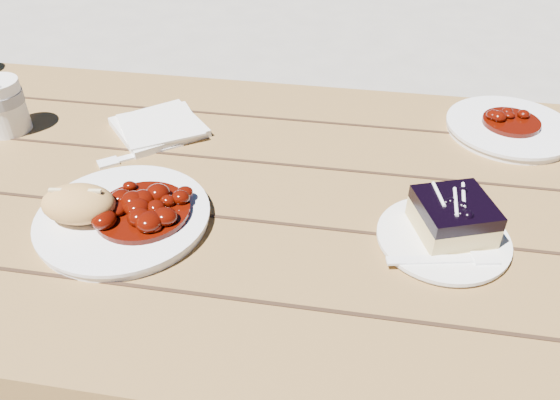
% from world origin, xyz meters
% --- Properties ---
extents(picnic_table, '(2.00, 1.55, 0.75)m').
position_xyz_m(picnic_table, '(0.00, -0.00, 0.59)').
color(picnic_table, brown).
rests_on(picnic_table, ground).
extents(main_plate, '(0.26, 0.26, 0.02)m').
position_xyz_m(main_plate, '(0.07, -0.12, 0.76)').
color(main_plate, white).
rests_on(main_plate, picnic_table).
extents(goulash_stew, '(0.14, 0.14, 0.04)m').
position_xyz_m(goulash_stew, '(0.10, -0.11, 0.79)').
color(goulash_stew, '#440902').
rests_on(goulash_stew, main_plate).
extents(bread_roll, '(0.12, 0.09, 0.06)m').
position_xyz_m(bread_roll, '(0.01, -0.14, 0.79)').
color(bread_roll, tan).
rests_on(bread_roll, main_plate).
extents(dessert_plate, '(0.19, 0.19, 0.01)m').
position_xyz_m(dessert_plate, '(0.54, -0.08, 0.76)').
color(dessert_plate, white).
rests_on(dessert_plate, picnic_table).
extents(blueberry_cake, '(0.13, 0.13, 0.06)m').
position_xyz_m(blueberry_cake, '(0.55, -0.07, 0.79)').
color(blueberry_cake, '#D7BE75').
rests_on(blueberry_cake, dessert_plate).
extents(fork_dessert, '(0.16, 0.06, 0.00)m').
position_xyz_m(fork_dessert, '(0.52, -0.14, 0.76)').
color(fork_dessert, white).
rests_on(fork_dessert, dessert_plate).
extents(coffee_cup, '(0.08, 0.08, 0.10)m').
position_xyz_m(coffee_cup, '(-0.26, 0.11, 0.80)').
color(coffee_cup, white).
rests_on(coffee_cup, picnic_table).
extents(napkin_stack, '(0.21, 0.21, 0.01)m').
position_xyz_m(napkin_stack, '(0.03, 0.16, 0.76)').
color(napkin_stack, white).
rests_on(napkin_stack, picnic_table).
extents(fork_table, '(0.14, 0.12, 0.00)m').
position_xyz_m(fork_table, '(0.04, 0.08, 0.75)').
color(fork_table, white).
rests_on(fork_table, picnic_table).
extents(second_plate, '(0.23, 0.23, 0.02)m').
position_xyz_m(second_plate, '(0.69, 0.26, 0.76)').
color(second_plate, white).
rests_on(second_plate, picnic_table).
extents(second_stew, '(0.11, 0.11, 0.04)m').
position_xyz_m(second_stew, '(0.69, 0.26, 0.79)').
color(second_stew, '#440902').
rests_on(second_stew, second_plate).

